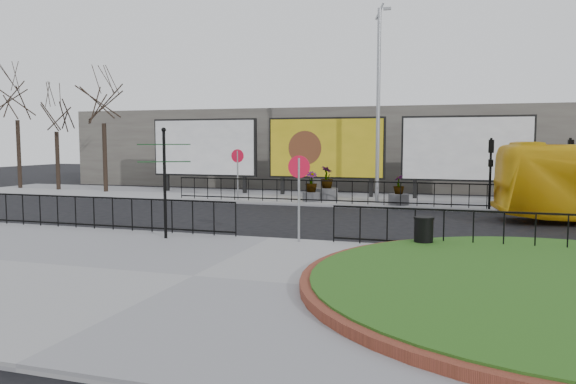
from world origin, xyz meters
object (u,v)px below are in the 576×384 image
at_px(lamp_post, 378,102).
at_px(planter_c, 399,195).
at_px(litter_bin, 424,233).
at_px(billboard_mid, 326,148).
at_px(fingerpost_sign, 164,172).
at_px(planter_b, 327,188).
at_px(planter_a, 311,189).

bearing_deg(lamp_post, planter_c, -44.01).
height_order(lamp_post, litter_bin, lamp_post).
distance_m(billboard_mid, lamp_post, 4.23).
bearing_deg(billboard_mid, planter_c, -36.55).
bearing_deg(litter_bin, lamp_post, 104.47).
xyz_separation_m(fingerpost_sign, planter_b, (1.98, 12.05, -1.38)).
height_order(lamp_post, planter_c, lamp_post).
height_order(planter_b, planter_c, planter_b).
height_order(lamp_post, fingerpost_sign, lamp_post).
bearing_deg(fingerpost_sign, litter_bin, -21.01).
xyz_separation_m(lamp_post, planter_b, (-2.46, -0.00, -4.11)).
distance_m(lamp_post, planter_b, 4.79).
xyz_separation_m(fingerpost_sign, planter_c, (5.59, 10.94, -1.52)).
distance_m(fingerpost_sign, planter_b, 12.29).
distance_m(lamp_post, planter_a, 5.19).
relative_size(lamp_post, litter_bin, 10.41).
bearing_deg(planter_a, planter_b, 58.97).
xyz_separation_m(billboard_mid, planter_a, (-0.00, -2.87, -1.90)).
distance_m(billboard_mid, litter_bin, 14.98).
height_order(billboard_mid, litter_bin, billboard_mid).
distance_m(planter_b, planter_c, 3.78).
height_order(litter_bin, planter_c, planter_c).
height_order(billboard_mid, planter_a, billboard_mid).
bearing_deg(planter_b, billboard_mid, 105.40).
relative_size(lamp_post, planter_a, 6.45).
relative_size(fingerpost_sign, planter_c, 2.45).
bearing_deg(fingerpost_sign, planter_a, 58.18).
xyz_separation_m(planter_a, planter_c, (4.15, -0.20, -0.12)).
distance_m(planter_a, planter_c, 4.16).
relative_size(lamp_post, planter_c, 6.90).
height_order(planter_a, planter_b, planter_b).
bearing_deg(planter_a, lamp_post, 16.71).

